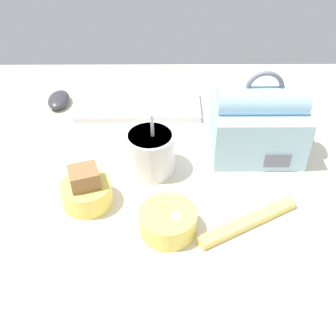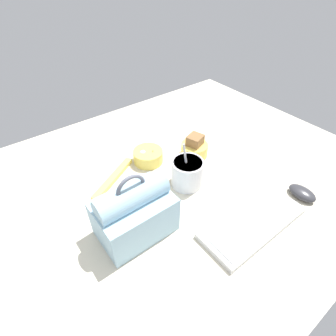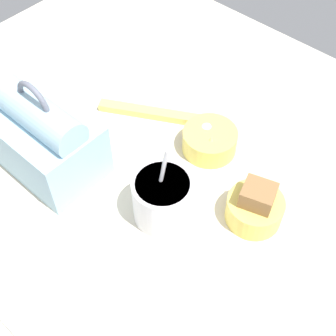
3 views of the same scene
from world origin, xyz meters
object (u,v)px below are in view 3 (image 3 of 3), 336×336
Objects in this scene: lunch_bag at (45,138)px; chopstick_case at (149,113)px; bento_bowl_snacks at (210,140)px; bento_bowl_sandwich at (255,207)px; keyboard at (73,326)px; soup_cup at (163,198)px.

chopstick_case is (-4.77, -22.38, -6.84)cm from lunch_bag.
bento_bowl_sandwich is at bearing 155.25° from bento_bowl_snacks.
chopstick_case is at bearing -11.24° from bento_bowl_sandwich.
bento_bowl_sandwich is (-36.18, -16.14, -4.41)cm from lunch_bag.
bento_bowl_snacks is (16.02, -7.39, -0.72)cm from bento_bowl_sandwich.
keyboard reaches higher than chopstick_case.
bento_bowl_sandwich is at bearing -140.48° from soup_cup.
lunch_bag is 1.92× the size of bento_bowl_snacks.
lunch_bag is 39.86cm from bento_bowl_sandwich.
soup_cup is 1.44× the size of bento_bowl_snacks.
keyboard is at bearing 100.10° from bento_bowl_snacks.
keyboard is 46.91cm from chopstick_case.
chopstick_case is at bearing -60.80° from keyboard.
chopstick_case is (31.41, -6.24, -2.43)cm from bento_bowl_sandwich.
bento_bowl_snacks is (3.57, -17.65, -2.38)cm from soup_cup.
keyboard is 1.59× the size of chopstick_case.
bento_bowl_sandwich is at bearing -155.96° from lunch_bag.
soup_cup is at bearing -166.11° from lunch_bag.
bento_bowl_snacks is at bearing -79.90° from keyboard.
bento_bowl_snacks reaches higher than chopstick_case.
keyboard is 25.05cm from soup_cup.
bento_bowl_sandwich is at bearing 168.76° from chopstick_case.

